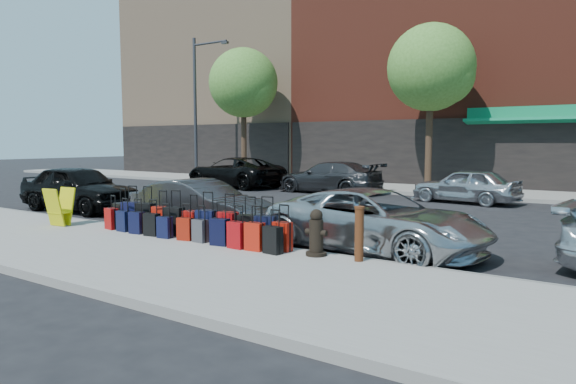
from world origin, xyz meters
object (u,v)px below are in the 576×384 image
Objects in this scene: tree_left at (245,85)px; car_far_0 at (235,172)px; car_near_0 at (79,188)px; car_near_1 at (200,205)px; car_near_2 at (376,221)px; car_far_2 at (466,185)px; bollard at (359,233)px; streetlight at (198,100)px; display_rack at (60,207)px; fire_hydrant at (316,234)px; tree_center at (434,70)px; car_far_1 at (329,177)px; suitcase_front_5 at (192,224)px.

car_far_0 is (1.25, -2.50, -4.66)m from tree_left.
car_near_0 is 1.13× the size of car_near_1.
car_far_2 is at bearing 11.92° from car_near_2.
tree_left is 7.35× the size of bollard.
streetlight reaches higher than car_far_0.
car_near_2 is at bearing 10.77° from display_rack.
tree_left is at bearing 54.13° from car_near_2.
tree_left is 19.96m from fire_hydrant.
bollard is (16.87, -13.57, -4.00)m from streetlight.
car_near_2 is (7.70, 2.21, 0.03)m from display_rack.
fire_hydrant is 0.23× the size of car_far_2.
car_far_0 is at bearing 137.15° from bollard.
car_near_0 is (2.82, -12.36, -4.65)m from tree_left.
tree_center reaches higher than car_far_2.
bollard is at bearing -76.49° from tree_center.
car_far_0 is (-9.25, -2.50, -4.66)m from tree_center.
car_far_1 is at bearing 121.51° from bollard.
tree_center reaches higher than bollard.
car_near_2 is (-0.35, 1.51, -0.00)m from bollard.
car_near_1 is 4.86m from car_near_2.
suitcase_front_5 is 4.08m from bollard.
suitcase_front_5 is at bearing -142.70° from car_near_1.
tree_left reaches higher than display_rack.
car_near_2 is 12.39m from car_far_1.
car_near_2 is at bearing 58.02° from car_far_0.
streetlight is 2.07× the size of car_far_2.
car_far_2 is (-1.13, 11.30, -0.00)m from bollard.
car_near_0 is (-10.24, 1.94, 0.21)m from fire_hydrant.
car_far_2 is at bearing 95.49° from car_far_0.
car_near_2 is (4.86, 0.08, 0.00)m from car_near_1.
car_far_1 reaches higher than display_rack.
car_near_1 is (8.72, -12.84, -4.76)m from tree_left.
car_near_1 is 0.82× the size of car_far_1.
car_far_0 is at bearing 134.53° from fire_hydrant.
streetlight is 9.10× the size of fire_hydrant.
car_near_0 is (-7.68, -12.36, -4.65)m from tree_center.
display_rack is at bearing -175.01° from bollard.
tree_center is at bearing 112.93° from car_far_0.
fire_hydrant is at bearing 9.25° from car_far_2.
car_far_2 is (2.94, 11.35, 0.20)m from suitcase_front_5.
tree_left reaches higher than bollard.
fire_hydrant is 0.22× the size of car_near_1.
suitcase_front_5 is at bearing 43.85° from car_far_0.
car_near_0 is (-3.05, 2.62, 0.14)m from display_rack.
car_far_1 reaches higher than car_near_2.
car_near_1 is at bearing -55.84° from tree_left.
display_rack is at bearing 126.43° from car_near_1.
suitcase_front_5 is 1.01× the size of display_rack.
streetlight is 6.01m from car_far_0.
suitcase_front_5 is 1.87m from car_near_1.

